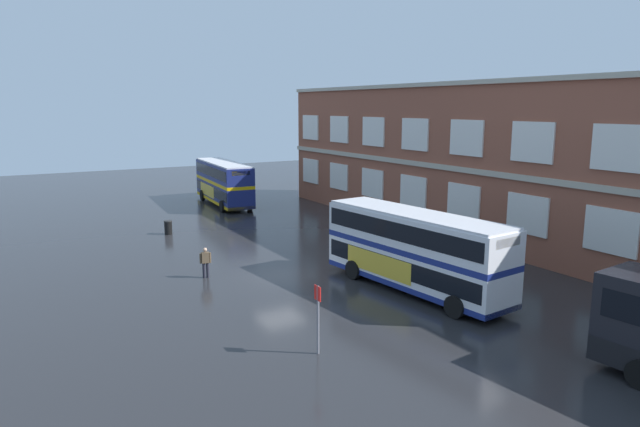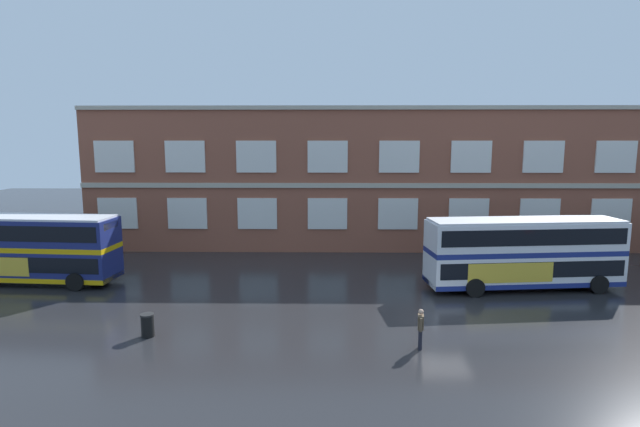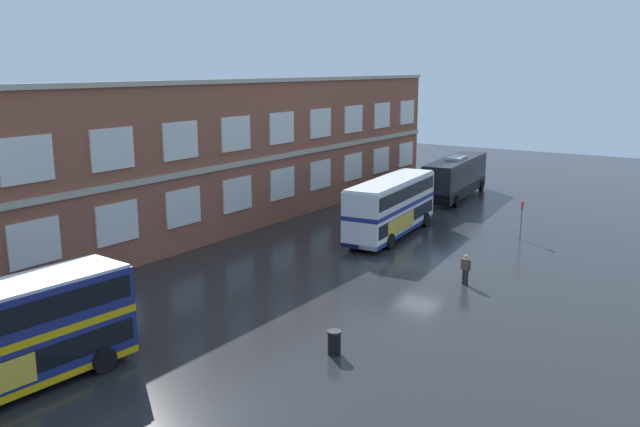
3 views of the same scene
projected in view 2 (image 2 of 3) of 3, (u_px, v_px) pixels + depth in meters
The scene contains 6 objects.
ground_plane at pixel (436, 304), 26.47m from camera, with size 120.00×120.00×0.00m, color #232326.
brick_terminal_building at pixel (424, 178), 41.43m from camera, with size 52.86×8.19×10.96m.
double_decker_near at pixel (24, 248), 30.10m from camera, with size 11.16×3.49×4.07m.
double_decker_middle at pixel (523, 252), 28.92m from camera, with size 11.20×3.71×4.07m.
waiting_passenger at pixel (421, 327), 20.79m from camera, with size 0.30×0.64×1.70m.
station_litter_bin at pixel (148, 325), 22.12m from camera, with size 0.60×0.60×1.03m.
Camera 2 is at (-5.72, -23.54, 8.67)m, focal length 28.35 mm.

